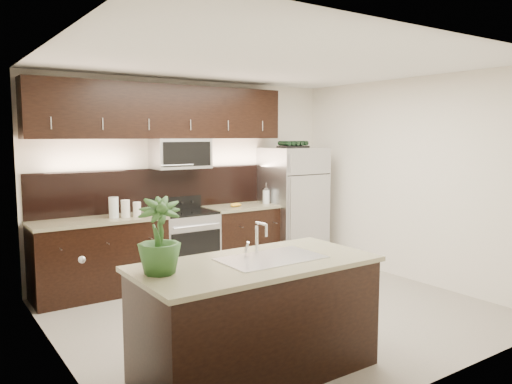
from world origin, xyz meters
TOP-DOWN VIEW (x-y plane):
  - ground at (0.00, 0.00)m, footprint 4.50×4.50m
  - room_walls at (-0.11, -0.04)m, footprint 4.52×4.02m
  - counter_run at (-0.46, 1.69)m, footprint 3.51×0.65m
  - upper_fixtures at (-0.43, 1.84)m, footprint 3.49×0.40m
  - island at (-1.00, -1.08)m, footprint 1.96×0.96m
  - sink_faucet at (-0.85, -1.07)m, footprint 0.84×0.50m
  - refrigerator at (1.55, 1.63)m, footprint 0.85×0.76m
  - wine_rack at (1.55, 1.63)m, footprint 0.43×0.27m
  - plant at (-1.78, -0.98)m, footprint 0.41×0.41m
  - canisters at (-1.13, 1.62)m, footprint 0.38×0.17m
  - french_press at (1.05, 1.64)m, footprint 0.10×0.10m
  - bananas at (0.45, 1.61)m, footprint 0.20×0.17m

SIDE VIEW (x-z plane):
  - ground at x=0.00m, z-range 0.00..0.00m
  - counter_run at x=-0.46m, z-range 0.00..0.94m
  - island at x=-1.00m, z-range 0.00..0.94m
  - refrigerator at x=1.55m, z-range 0.00..1.76m
  - sink_faucet at x=-0.85m, z-range 0.81..1.10m
  - bananas at x=0.45m, z-range 0.94..0.99m
  - french_press at x=1.05m, z-range 0.90..1.20m
  - canisters at x=-1.13m, z-range 0.92..1.18m
  - plant at x=-1.78m, z-range 0.94..1.50m
  - room_walls at x=-0.11m, z-range 0.34..3.05m
  - wine_rack at x=1.55m, z-range 1.75..1.86m
  - upper_fixtures at x=-0.43m, z-range 1.31..2.97m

